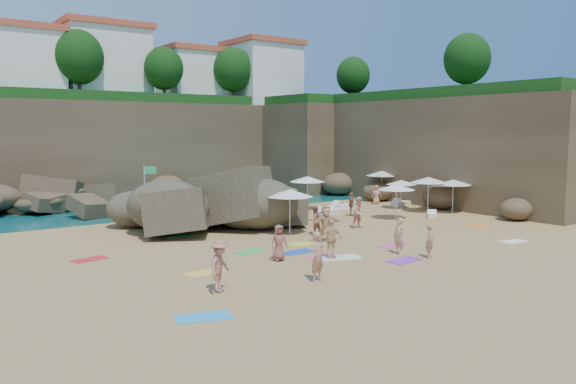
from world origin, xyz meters
TOP-DOWN VIEW (x-y plane):
  - ground at (0.00, 0.00)m, footprint 120.00×120.00m
  - seawater at (0.00, 30.00)m, footprint 120.00×120.00m
  - cliff_back at (2.00, 25.00)m, footprint 44.00×8.00m
  - cliff_right at (19.00, 8.00)m, footprint 8.00×30.00m
  - cliff_corner at (17.00, 20.00)m, footprint 10.00×12.00m
  - rock_promontory at (-11.00, 16.00)m, footprint 12.00×7.00m
  - clifftop_buildings at (2.96, 25.79)m, footprint 28.48×9.48m
  - clifftop_trees at (4.78, 19.52)m, footprint 35.60×23.82m
  - rock_outcrop at (-2.37, 4.56)m, footprint 9.24×6.98m
  - flag_pole at (-5.55, 6.16)m, footprint 0.73×0.14m
  - parasol_0 at (3.08, 9.86)m, footprint 2.50×2.50m
  - parasol_1 at (3.15, 9.09)m, footprint 2.29×2.29m
  - parasol_2 at (12.78, 3.90)m, footprint 2.20×2.20m
  - parasol_3 at (14.79, 7.87)m, footprint 2.56×2.56m
  - parasol_4 at (16.66, 3.58)m, footprint 2.19×2.19m
  - parasol_5 at (6.85, 7.35)m, footprint 2.54×2.54m
  - parasol_6 at (3.12, 5.40)m, footprint 2.33×2.33m
  - parasol_7 at (12.92, 1.54)m, footprint 2.60×2.60m
  - parasol_8 at (14.08, 0.36)m, footprint 2.44×2.44m
  - parasol_9 at (0.36, 0.57)m, footprint 2.61×2.61m
  - parasol_11 at (8.90, 0.74)m, footprint 2.39×2.39m
  - lounger_0 at (1.74, 2.94)m, footprint 1.76×0.62m
  - lounger_1 at (9.27, 6.33)m, footprint 1.96×0.74m
  - lounger_2 at (6.61, 5.10)m, footprint 1.89×1.05m
  - lounger_3 at (7.37, 5.06)m, footprint 1.74×1.20m
  - lounger_4 at (13.90, 4.93)m, footprint 2.06×1.10m
  - lounger_5 at (11.64, 0.14)m, footprint 1.54×1.51m
  - towel_0 at (-9.86, -8.99)m, footprint 1.90×1.35m
  - towel_1 at (-1.62, -4.62)m, footprint 1.70×1.06m
  - towel_3 at (-3.77, -1.93)m, footprint 1.64×1.06m
  - towel_4 at (-7.36, -4.24)m, footprint 1.67×0.88m
  - towel_5 at (-1.24, -5.39)m, footprint 2.10×1.52m
  - towel_6 at (0.74, -7.45)m, footprint 1.80×1.04m
  - towel_7 at (-10.40, 0.83)m, footprint 1.63×1.09m
  - towel_8 at (-2.04, -3.34)m, footprint 1.61×0.82m
  - towel_9 at (2.78, -4.89)m, footprint 1.91×1.23m
  - towel_10 at (10.94, -3.96)m, footprint 1.61×0.85m
  - towel_11 at (-4.73, 3.63)m, footprint 1.83×1.20m
  - towel_12 at (-0.63, -1.97)m, footprint 1.71×1.05m
  - towel_13 at (8.43, -7.86)m, footprint 1.53×0.90m
  - person_stand_0 at (-4.42, -7.82)m, footprint 0.81×0.66m
  - person_stand_1 at (1.36, -0.38)m, footprint 0.83×0.67m
  - person_stand_2 at (0.01, 7.47)m, footprint 1.33×1.13m
  - person_stand_3 at (7.50, 3.42)m, footprint 0.87×0.96m
  - person_stand_4 at (13.08, 6.71)m, footprint 0.81×0.68m
  - person_stand_5 at (-3.66, 10.81)m, footprint 1.77×0.79m
  - person_stand_6 at (1.50, -6.41)m, footprint 0.41×0.62m
  - person_lie_0 at (-8.13, -6.92)m, footprint 2.07×2.21m
  - person_lie_1 at (-1.64, -5.28)m, footprint 1.35×1.93m
  - person_lie_2 at (-3.73, -4.25)m, footprint 1.10×1.69m
  - person_lie_3 at (0.70, -2.10)m, footprint 1.96×2.08m
  - person_lie_4 at (2.06, -7.75)m, footprint 1.27×1.56m
  - person_lie_5 at (4.70, -0.33)m, footprint 1.21×1.93m

SIDE VIEW (x-z plane):
  - ground at x=0.00m, z-range 0.00..0.00m
  - rock_promontory at x=-11.00m, z-range -1.00..1.00m
  - rock_outcrop at x=-2.37m, z-range -1.83..1.83m
  - seawater at x=0.00m, z-range 0.00..0.00m
  - towel_13 at x=8.43m, z-range 0.00..0.03m
  - towel_7 at x=-10.40m, z-range 0.00..0.03m
  - towel_3 at x=-3.77m, z-range 0.00..0.03m
  - towel_10 at x=10.94m, z-range 0.00..0.03m
  - towel_1 at x=-1.62m, z-range 0.00..0.03m
  - towel_12 at x=-0.63m, z-range 0.00..0.03m
  - towel_8 at x=-2.04m, z-range 0.00..0.03m
  - towel_4 at x=-7.36m, z-range 0.00..0.03m
  - towel_11 at x=-4.73m, z-range 0.00..0.03m
  - towel_6 at x=0.74m, z-range 0.00..0.03m
  - towel_0 at x=-9.86m, z-range 0.00..0.03m
  - towel_9 at x=2.78m, z-range 0.00..0.03m
  - towel_5 at x=-1.24m, z-range 0.00..0.03m
  - lounger_5 at x=11.64m, z-range 0.00..0.25m
  - lounger_3 at x=7.37m, z-range 0.00..0.26m
  - lounger_0 at x=1.74m, z-range 0.00..0.27m
  - lounger_2 at x=6.61m, z-range 0.00..0.28m
  - lounger_1 at x=9.27m, z-range 0.00..0.30m
  - lounger_4 at x=13.90m, z-range 0.00..0.31m
  - person_lie_4 at x=2.06m, z-range 0.00..0.36m
  - person_lie_2 at x=-3.73m, z-range 0.00..0.42m
  - person_lie_1 at x=-1.64m, z-range 0.00..0.43m
  - person_lie_3 at x=0.70m, z-range 0.00..0.49m
  - person_lie_0 at x=-8.13m, z-range 0.00..0.50m
  - person_lie_5 at x=4.70m, z-range 0.00..0.68m
  - person_stand_4 at x=13.08m, z-range 0.00..1.46m
  - person_stand_3 at x=7.50m, z-range 0.00..1.56m
  - person_stand_1 at x=1.36m, z-range 0.00..1.60m
  - person_stand_6 at x=1.50m, z-range 0.00..1.69m
  - person_stand_5 at x=-3.66m, z-range 0.00..1.84m
  - person_stand_0 at x=-4.42m, z-range 0.00..1.90m
  - person_stand_2 at x=0.01m, z-range 0.00..1.95m
  - parasol_4 at x=16.66m, z-range 0.86..2.93m
  - parasol_2 at x=12.78m, z-range 0.87..2.95m
  - parasol_1 at x=3.15m, z-range 0.91..3.08m
  - parasol_6 at x=3.12m, z-range 0.92..3.13m
  - parasol_11 at x=8.90m, z-range 0.94..3.20m
  - parasol_8 at x=14.08m, z-range 0.96..3.27m
  - parasol_0 at x=3.08m, z-range 0.99..3.35m
  - parasol_5 at x=6.85m, z-range 1.00..3.41m
  - parasol_3 at x=14.79m, z-range 1.01..3.43m
  - parasol_7 at x=12.92m, z-range 1.03..3.48m
  - parasol_9 at x=0.36m, z-range 1.03..3.51m
  - flag_pole at x=-5.55m, z-range 0.52..4.25m
  - cliff_back at x=2.00m, z-range 0.00..8.00m
  - cliff_right at x=19.00m, z-range 0.00..8.00m
  - cliff_corner at x=17.00m, z-range 0.00..8.00m
  - clifftop_buildings at x=2.96m, z-range 7.74..14.74m
  - clifftop_trees at x=4.78m, z-range 9.06..13.46m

